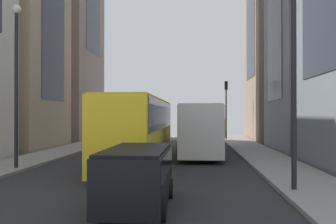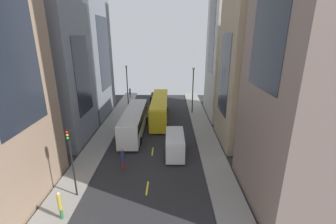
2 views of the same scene
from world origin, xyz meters
name	(u,v)px [view 1 (image 1 of 2)]	position (x,y,z in m)	size (l,w,h in m)	color
ground_plane	(156,155)	(0.00, 0.00, 0.00)	(40.80, 40.80, 0.00)	#28282B
sidewalk_west	(262,155)	(-6.97, 0.00, 0.07)	(2.87, 44.00, 0.15)	gray
sidewalk_east	(54,154)	(6.97, 0.00, 0.07)	(2.87, 44.00, 0.15)	gray
lane_stripe_0	(174,137)	(0.00, -21.00, 0.01)	(0.16, 2.00, 0.01)	yellow
lane_stripe_1	(170,141)	(0.00, -14.00, 0.01)	(0.16, 2.00, 0.01)	yellow
lane_stripe_2	(164,146)	(0.00, -7.00, 0.01)	(0.16, 2.00, 0.01)	yellow
lane_stripe_3	(156,155)	(0.00, 0.00, 0.01)	(0.16, 2.00, 0.01)	yellow
lane_stripe_4	(140,171)	(0.00, 7.00, 0.01)	(0.16, 2.00, 0.01)	yellow
lane_stripe_5	(104,209)	(0.00, 14.00, 0.01)	(0.16, 2.00, 0.01)	yellow
building_west_0	(282,2)	(-11.93, -15.74, 14.83)	(6.72, 10.52, 29.67)	#937760
building_east_1	(3,41)	(12.76, -3.96, 8.68)	(8.40, 8.34, 17.36)	tan
city_bus_white	(200,125)	(-2.94, -1.40, 2.01)	(2.80, 12.21, 3.35)	silver
streetcar_yellow	(140,126)	(0.40, 4.28, 2.12)	(2.70, 13.19, 3.59)	yellow
delivery_van_white	(135,128)	(2.64, -7.74, 1.51)	(2.25, 5.11, 2.58)	white
car_black_0	(137,173)	(-0.95, 13.82, 1.03)	(1.91, 4.23, 1.75)	black
pedestrian_waiting_curb	(225,126)	(-6.03, -17.85, 1.42)	(0.31, 0.31, 2.33)	#336B38
pedestrian_walking_far	(196,130)	(-2.73, -10.92, 1.24)	(0.38, 0.38, 2.34)	maroon
traffic_light_near_corner	(226,99)	(-5.93, -15.19, 4.41)	(0.32, 0.44, 6.16)	black
streetlamp_near	(16,69)	(6.03, 7.23, 4.94)	(0.44, 0.44, 7.93)	black
streetlamp_far	(294,53)	(-6.03, 11.52, 4.85)	(0.44, 0.44, 7.77)	black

